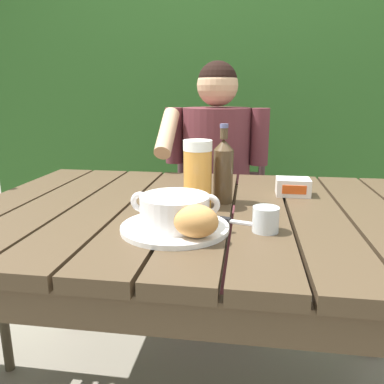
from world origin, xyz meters
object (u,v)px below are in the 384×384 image
object	(u,v)px
water_glass_small	(266,219)
butter_tub	(293,187)
beer_glass	(198,174)
chair_near_diner	(218,207)
serving_plate	(175,227)
beer_bottle	(223,170)
table_knife	(229,220)
person_eating	(215,170)
bread_roll	(196,221)
soup_bowl	(175,210)

from	to	relation	value
water_glass_small	butter_tub	xyz separation A→B (m)	(0.10, 0.36, -0.00)
beer_glass	chair_near_diner	bearing A→B (deg)	90.62
water_glass_small	serving_plate	bearing A→B (deg)	-174.56
beer_bottle	table_knife	distance (m)	0.21
person_eating	butter_tub	size ratio (longest dim) A/B	11.34
serving_plate	butter_tub	xyz separation A→B (m)	(0.32, 0.38, 0.02)
serving_plate	bread_roll	world-z (taller)	bread_roll
beer_bottle	butter_tub	distance (m)	0.26
water_glass_small	table_knife	bearing A→B (deg)	147.54
bread_roll	soup_bowl	bearing A→B (deg)	130.60
beer_bottle	water_glass_small	bearing A→B (deg)	-63.70
bread_roll	water_glass_small	distance (m)	0.18
butter_tub	chair_near_diner	bearing A→B (deg)	111.86
person_eating	beer_bottle	world-z (taller)	person_eating
serving_plate	table_knife	size ratio (longest dim) A/B	1.59
beer_glass	serving_plate	bearing A→B (deg)	-97.70
serving_plate	water_glass_small	size ratio (longest dim) A/B	4.14
chair_near_diner	water_glass_small	distance (m)	1.16
soup_bowl	water_glass_small	xyz separation A→B (m)	(0.22, 0.02, -0.02)
bread_roll	table_knife	xyz separation A→B (m)	(0.07, 0.15, -0.04)
beer_glass	table_knife	distance (m)	0.19
soup_bowl	butter_tub	bearing A→B (deg)	50.14
chair_near_diner	beer_bottle	bearing A→B (deg)	-84.75
soup_bowl	beer_glass	distance (m)	0.21
bread_roll	beer_bottle	world-z (taller)	beer_bottle
table_knife	person_eating	bearing A→B (deg)	97.48
chair_near_diner	soup_bowl	world-z (taller)	chair_near_diner
chair_near_diner	person_eating	size ratio (longest dim) A/B	0.80
bread_roll	water_glass_small	world-z (taller)	bread_roll
beer_bottle	serving_plate	bearing A→B (deg)	-110.47
beer_glass	water_glass_small	bearing A→B (deg)	-44.75
person_eating	serving_plate	size ratio (longest dim) A/B	4.59
water_glass_small	beer_glass	bearing A→B (deg)	135.25
butter_tub	beer_bottle	bearing A→B (deg)	-151.65
person_eating	water_glass_small	size ratio (longest dim) A/B	19.04
serving_plate	water_glass_small	bearing A→B (deg)	5.44
water_glass_small	table_knife	distance (m)	0.11
person_eating	bread_roll	bearing A→B (deg)	-87.38
bread_roll	beer_glass	xyz separation A→B (m)	(-0.03, 0.28, 0.05)
chair_near_diner	butter_tub	size ratio (longest dim) A/B	9.02
person_eating	bread_roll	xyz separation A→B (m)	(0.05, -0.99, 0.08)
beer_glass	soup_bowl	bearing A→B (deg)	-97.70
chair_near_diner	water_glass_small	world-z (taller)	chair_near_diner
beer_glass	water_glass_small	xyz separation A→B (m)	(0.19, -0.19, -0.07)
serving_plate	soup_bowl	bearing A→B (deg)	-104.04
soup_bowl	chair_near_diner	bearing A→B (deg)	89.07
soup_bowl	person_eating	bearing A→B (deg)	89.06
soup_bowl	bread_roll	bearing A→B (deg)	-49.40
chair_near_diner	butter_tub	xyz separation A→B (m)	(0.30, -0.74, 0.30)
person_eating	bread_roll	distance (m)	0.99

